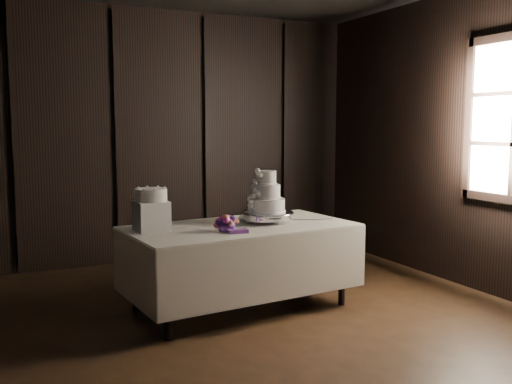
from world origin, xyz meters
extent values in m
cube|color=black|center=(0.00, 3.52, 1.50)|extent=(6.04, 0.04, 3.04)
cube|color=beige|center=(0.63, 1.35, 0.76)|extent=(2.07, 1.22, 0.01)
cube|color=white|center=(0.63, 1.35, 0.35)|extent=(1.91, 1.09, 0.71)
cylinder|color=silver|center=(0.92, 1.41, 0.81)|extent=(0.56, 0.56, 0.09)
cylinder|color=white|center=(0.92, 1.41, 0.91)|extent=(0.32, 0.32, 0.13)
cylinder|color=white|center=(0.92, 1.41, 1.04)|extent=(0.23, 0.23, 0.13)
cylinder|color=white|center=(0.92, 1.41, 1.17)|extent=(0.16, 0.16, 0.13)
cube|color=white|center=(-0.15, 1.43, 0.89)|extent=(0.27, 0.27, 0.25)
cylinder|color=white|center=(-0.15, 1.43, 1.06)|extent=(0.34, 0.34, 0.11)
cube|color=silver|center=(1.29, 1.32, 0.77)|extent=(0.35, 0.18, 0.01)
camera|label=1|loc=(-1.35, -3.22, 1.65)|focal=40.00mm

